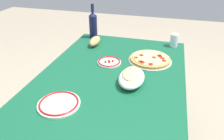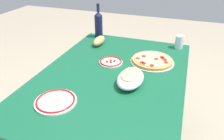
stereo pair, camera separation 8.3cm
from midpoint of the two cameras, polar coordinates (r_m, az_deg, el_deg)
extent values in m
cube|color=#145938|center=(1.36, -1.75, -1.68)|extent=(1.30, 0.90, 0.03)
cylinder|color=#33302D|center=(2.14, -6.97, -0.53)|extent=(0.07, 0.07, 0.69)
cylinder|color=#33302D|center=(2.00, 14.21, -3.50)|extent=(0.07, 0.07, 0.69)
cylinder|color=#B7B7BC|center=(1.53, 8.59, 2.51)|extent=(0.30, 0.30, 0.01)
cylinder|color=tan|center=(1.52, 8.62, 2.91)|extent=(0.28, 0.28, 0.02)
cylinder|color=#EFD684|center=(1.52, 8.66, 3.31)|extent=(0.25, 0.25, 0.01)
cylinder|color=#B22D1E|center=(1.44, 5.98, 2.30)|extent=(0.03, 0.03, 0.00)
cylinder|color=maroon|center=(1.43, 6.58, 2.04)|extent=(0.03, 0.03, 0.00)
cylinder|color=#B22D1E|center=(1.49, 4.85, 3.34)|extent=(0.03, 0.03, 0.00)
cylinder|color=#B22D1E|center=(1.55, 11.03, 3.83)|extent=(0.03, 0.03, 0.00)
cylinder|color=#B22D1E|center=(1.51, 11.87, 3.11)|extent=(0.03, 0.03, 0.00)
cylinder|color=maroon|center=(1.53, 6.34, 3.95)|extent=(0.03, 0.03, 0.00)
cylinder|color=maroon|center=(1.53, 11.28, 3.54)|extent=(0.03, 0.03, 0.00)
cylinder|color=maroon|center=(1.42, 8.69, 1.58)|extent=(0.03, 0.03, 0.00)
cylinder|color=maroon|center=(1.48, 12.19, 2.44)|extent=(0.03, 0.03, 0.00)
cylinder|color=#B22D1E|center=(1.51, 9.65, 3.31)|extent=(0.03, 0.03, 0.00)
ellipsoid|color=white|center=(1.25, 3.38, -2.09)|extent=(0.24, 0.15, 0.07)
ellipsoid|color=#AD2819|center=(1.24, 3.39, -1.61)|extent=(0.20, 0.12, 0.03)
ellipsoid|color=#EFD684|center=(1.23, 3.42, -0.89)|extent=(0.17, 0.10, 0.02)
cylinder|color=#141942|center=(1.92, -6.32, 11.42)|extent=(0.07, 0.07, 0.19)
cone|color=#141942|center=(1.89, -6.51, 14.66)|extent=(0.07, 0.07, 0.03)
cylinder|color=#141942|center=(1.87, -6.60, 16.14)|extent=(0.03, 0.03, 0.07)
cylinder|color=silver|center=(1.79, 15.04, 7.69)|extent=(0.07, 0.07, 0.10)
cylinder|color=white|center=(1.14, -16.07, -8.80)|extent=(0.22, 0.22, 0.01)
torus|color=red|center=(1.13, -16.12, -8.48)|extent=(0.20, 0.20, 0.01)
cylinder|color=white|center=(1.48, -2.36, 2.03)|extent=(0.16, 0.16, 0.01)
torus|color=red|center=(1.48, -2.37, 2.31)|extent=(0.15, 0.15, 0.01)
cube|color=#AD2819|center=(1.46, -2.33, 2.07)|extent=(0.01, 0.01, 0.01)
cube|color=#AD2819|center=(1.48, -2.39, 2.47)|extent=(0.01, 0.01, 0.01)
cube|color=#AD2819|center=(1.48, -1.39, 2.42)|extent=(0.01, 0.01, 0.01)
cube|color=#AD2819|center=(1.47, -3.34, 2.19)|extent=(0.01, 0.01, 0.01)
ellipsoid|color=tan|center=(1.77, -5.98, 7.67)|extent=(0.17, 0.07, 0.07)
camera|label=1|loc=(0.04, -91.78, -1.01)|focal=34.13mm
camera|label=2|loc=(0.04, 88.22, 1.01)|focal=34.13mm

